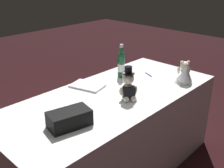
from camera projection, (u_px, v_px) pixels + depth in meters
The scene contains 8 objects.
ground_plane at pixel (112, 168), 2.61m from camera, with size 12.00×12.00×0.00m, color black.
reception_table at pixel (112, 134), 2.46m from camera, with size 2.03×0.89×0.78m, color white.
teddy_bear_groom at pixel (128, 87), 2.18m from camera, with size 0.14×0.14×0.28m.
teddy_bear_bride at pixel (185, 74), 2.51m from camera, with size 0.22×0.22×0.21m.
champagne_bottle at pixel (121, 64), 2.63m from camera, with size 0.07×0.07×0.33m.
signing_pen at pixel (149, 75), 2.73m from camera, with size 0.06×0.12×0.01m.
gift_case_black at pixel (69, 119), 1.83m from camera, with size 0.31×0.22×0.11m.
guestbook at pixel (87, 86), 2.46m from camera, with size 0.19×0.29×0.02m, color white.
Camera 1 is at (1.51, 1.43, 1.77)m, focal length 43.53 mm.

